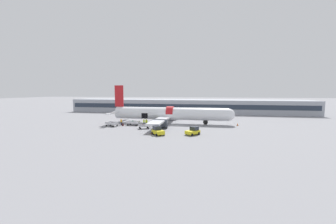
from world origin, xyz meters
The scene contains 14 objects.
ground_plane centered at (0.00, 0.00, 0.00)m, with size 500.00×500.00×0.00m, color gray.
terminal_strip centered at (0.00, 34.56, 2.69)m, with size 96.98×13.82×5.37m.
airplane centered at (-1.81, 3.29, 2.63)m, with size 34.37×28.55×10.48m.
baggage_tug_lead centered at (5.88, -10.30, 0.71)m, with size 3.11×3.36×1.64m.
baggage_tug_mid centered at (-1.15, -11.73, 0.76)m, with size 3.06×3.18×1.78m.
baggage_cart_loading centered at (-10.16, -1.44, 0.59)m, with size 4.29×2.00×1.19m.
baggage_cart_queued centered at (-5.95, -5.53, 0.51)m, with size 3.53×2.47×1.02m.
baggage_cart_empty centered at (-14.87, -4.02, 0.57)m, with size 4.01×2.44×1.12m.
ground_crew_loader_a centered at (-13.27, -2.08, 0.90)m, with size 0.54×0.55×1.72m.
ground_crew_loader_b centered at (-6.57, -1.74, 0.95)m, with size 0.59×0.57×1.81m.
ground_crew_driver centered at (-7.57, -0.69, 0.84)m, with size 0.40×0.56×1.60m.
suitcase_on_tarmac_upright centered at (-12.50, -2.87, 0.31)m, with size 0.54×0.44×0.72m.
safety_cone_nose centered at (16.39, 3.04, 0.33)m, with size 0.52×0.52×0.71m.
safety_cone_engine_left centered at (-2.53, -11.29, 0.36)m, with size 0.64×0.64×0.77m.
Camera 1 is at (8.61, -51.72, 8.79)m, focal length 22.00 mm.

